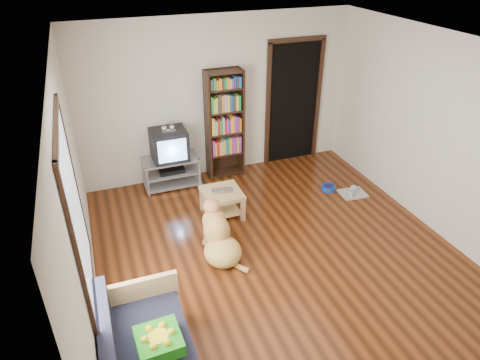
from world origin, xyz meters
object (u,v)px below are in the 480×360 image
object	(u,v)px
tv_stand	(171,171)
crt_tv	(169,144)
dog_bowl	(328,188)
coffee_table	(222,199)
grey_rag	(353,193)
laptop	(222,192)
bookshelf	(224,119)
dog	(219,238)
green_cushion	(159,341)

from	to	relation	value
tv_stand	crt_tv	bearing A→B (deg)	90.00
dog_bowl	coffee_table	distance (m)	1.84
tv_stand	coffee_table	size ratio (longest dim) A/B	1.64
grey_rag	tv_stand	size ratio (longest dim) A/B	0.44
laptop	bookshelf	bearing A→B (deg)	82.87
tv_stand	dog	xyz separation A→B (m)	(0.18, -1.95, 0.01)
bookshelf	crt_tv	bearing A→B (deg)	-175.68
dog_bowl	crt_tv	xyz separation A→B (m)	(-2.33, 1.05, 0.70)
bookshelf	coffee_table	distance (m)	1.46
coffee_table	tv_stand	bearing A→B (deg)	114.56
tv_stand	bookshelf	xyz separation A→B (m)	(0.95, 0.09, 0.73)
grey_rag	bookshelf	world-z (taller)	bookshelf
dog_bowl	dog	xyz separation A→B (m)	(-2.15, -0.92, 0.24)
laptop	crt_tv	world-z (taller)	crt_tv
dog_bowl	bookshelf	xyz separation A→B (m)	(-1.38, 1.12, 0.96)
laptop	bookshelf	xyz separation A→B (m)	(0.45, 1.22, 0.59)
laptop	bookshelf	size ratio (longest dim) A/B	0.17
crt_tv	dog	xyz separation A→B (m)	(0.18, -1.97, -0.47)
green_cushion	crt_tv	bearing A→B (deg)	73.70
crt_tv	bookshelf	xyz separation A→B (m)	(0.95, 0.07, 0.26)
grey_rag	coffee_table	size ratio (longest dim) A/B	0.73
dog	green_cushion	bearing A→B (deg)	-124.57
bookshelf	coffee_table	bearing A→B (deg)	-110.71
laptop	crt_tv	bearing A→B (deg)	126.68
dog_bowl	dog	distance (m)	2.35
bookshelf	dog	world-z (taller)	bookshelf
crt_tv	bookshelf	size ratio (longest dim) A/B	0.32
laptop	coffee_table	world-z (taller)	laptop
grey_rag	green_cushion	bearing A→B (deg)	-148.13
laptop	dog_bowl	bearing A→B (deg)	16.25
tv_stand	dog	world-z (taller)	dog
crt_tv	dog	distance (m)	2.03
tv_stand	bookshelf	world-z (taller)	bookshelf
dog_bowl	coffee_table	size ratio (longest dim) A/B	0.40
crt_tv	coffee_table	distance (m)	1.31
tv_stand	dog	distance (m)	1.96
green_cushion	bookshelf	bearing A→B (deg)	60.50
green_cushion	tv_stand	world-z (taller)	green_cushion
bookshelf	dog	bearing A→B (deg)	-110.76
dog_bowl	grey_rag	distance (m)	0.39
green_cushion	dog_bowl	size ratio (longest dim) A/B	1.76
laptop	coffee_table	size ratio (longest dim) A/B	0.55
crt_tv	dog_bowl	bearing A→B (deg)	-24.23
grey_rag	crt_tv	bearing A→B (deg)	153.72
green_cushion	tv_stand	size ratio (longest dim) A/B	0.43
dog	laptop	bearing A→B (deg)	68.49
laptop	tv_stand	size ratio (longest dim) A/B	0.33
bookshelf	dog	size ratio (longest dim) A/B	2.01
grey_rag	bookshelf	distance (m)	2.38
laptop	coffee_table	bearing A→B (deg)	103.11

